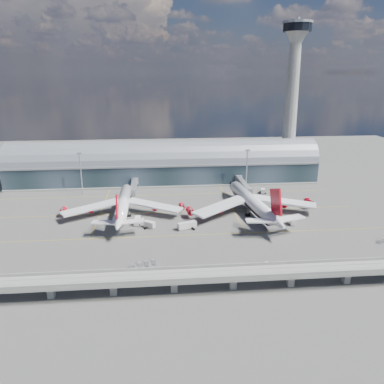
{
  "coord_description": "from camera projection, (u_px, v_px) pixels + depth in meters",
  "views": [
    {
      "loc": [
        -4.01,
        -164.46,
        70.07
      ],
      "look_at": [
        11.99,
        10.0,
        14.0
      ],
      "focal_mm": 35.0,
      "sensor_mm": 36.0,
      "label": 1
    }
  ],
  "objects": [
    {
      "name": "service_truck_5",
      "position": [
        124.0,
        200.0,
        211.23
      ],
      "size": [
        5.52,
        4.57,
        2.55
      ],
      "rotation": [
        0.0,
        0.0,
        0.99
      ],
      "color": "beige",
      "rests_on": "ground"
    },
    {
      "name": "jet_bridge_right",
      "position": [
        243.0,
        184.0,
        228.75
      ],
      "size": [
        4.4,
        32.0,
        7.25
      ],
      "color": "gray",
      "rests_on": "ground"
    },
    {
      "name": "taxi_lines",
      "position": [
        167.0,
        211.0,
        198.65
      ],
      "size": [
        200.0,
        80.12,
        0.01
      ],
      "color": "gold",
      "rests_on": "ground"
    },
    {
      "name": "ground",
      "position": [
        169.0,
        227.0,
        177.68
      ],
      "size": [
        500.0,
        500.0,
        0.0
      ],
      "primitive_type": "plane",
      "color": "#474744",
      "rests_on": "ground"
    },
    {
      "name": "cargo_train_2",
      "position": [
        383.0,
        240.0,
        161.99
      ],
      "size": [
        6.49,
        3.81,
        1.45
      ],
      "rotation": [
        0.0,
        0.0,
        1.16
      ],
      "color": "gray",
      "rests_on": "ground"
    },
    {
      "name": "floodlight_mast_right",
      "position": [
        247.0,
        169.0,
        230.04
      ],
      "size": [
        3.0,
        0.7,
        25.7
      ],
      "color": "gray",
      "rests_on": "ground"
    },
    {
      "name": "service_truck_3",
      "position": [
        291.0,
        221.0,
        181.12
      ],
      "size": [
        2.81,
        6.63,
        3.19
      ],
      "rotation": [
        0.0,
        0.0,
        -0.01
      ],
      "color": "beige",
      "rests_on": "ground"
    },
    {
      "name": "jet_bridge_left",
      "position": [
        134.0,
        186.0,
        224.81
      ],
      "size": [
        4.4,
        28.0,
        7.25
      ],
      "color": "gray",
      "rests_on": "ground"
    },
    {
      "name": "guideway",
      "position": [
        174.0,
        277.0,
        123.91
      ],
      "size": [
        220.0,
        8.5,
        7.2
      ],
      "color": "gray",
      "rests_on": "ground"
    },
    {
      "name": "floodlight_mast_left",
      "position": [
        81.0,
        172.0,
        221.34
      ],
      "size": [
        3.0,
        0.7,
        25.7
      ],
      "color": "gray",
      "rests_on": "ground"
    },
    {
      "name": "service_truck_0",
      "position": [
        137.0,
        221.0,
        180.88
      ],
      "size": [
        3.03,
        7.48,
        3.03
      ],
      "rotation": [
        0.0,
        0.0,
        -0.08
      ],
      "color": "beige",
      "rests_on": "ground"
    },
    {
      "name": "cargo_train_0",
      "position": [
        144.0,
        264.0,
        141.19
      ],
      "size": [
        10.61,
        5.52,
        1.79
      ],
      "rotation": [
        0.0,
        0.0,
        1.19
      ],
      "color": "gray",
      "rests_on": "ground"
    },
    {
      "name": "terminal",
      "position": [
        165.0,
        165.0,
        248.19
      ],
      "size": [
        200.0,
        30.0,
        28.0
      ],
      "color": "#1E2B32",
      "rests_on": "ground"
    },
    {
      "name": "airliner_right",
      "position": [
        253.0,
        203.0,
        192.66
      ],
      "size": [
        69.2,
        72.37,
        22.96
      ],
      "rotation": [
        0.0,
        0.0,
        0.12
      ],
      "color": "white",
      "rests_on": "ground"
    },
    {
      "name": "service_truck_4",
      "position": [
        263.0,
        191.0,
        227.03
      ],
      "size": [
        3.5,
        5.22,
        2.78
      ],
      "rotation": [
        0.0,
        0.0,
        -0.3
      ],
      "color": "beige",
      "rests_on": "ground"
    },
    {
      "name": "airliner_left",
      "position": [
        123.0,
        205.0,
        190.15
      ],
      "size": [
        63.29,
        66.44,
        20.3
      ],
      "rotation": [
        0.0,
        0.0,
        0.01
      ],
      "color": "white",
      "rests_on": "ground"
    },
    {
      "name": "control_tower",
      "position": [
        291.0,
        102.0,
        248.06
      ],
      "size": [
        19.0,
        19.0,
        103.0
      ],
      "color": "gray",
      "rests_on": "ground"
    },
    {
      "name": "service_truck_2",
      "position": [
        187.0,
        225.0,
        175.3
      ],
      "size": [
        9.39,
        5.89,
        3.29
      ],
      "rotation": [
        0.0,
        0.0,
        1.96
      ],
      "color": "beige",
      "rests_on": "ground"
    },
    {
      "name": "service_truck_1",
      "position": [
        149.0,
        225.0,
        176.45
      ],
      "size": [
        5.89,
        5.14,
        3.15
      ],
      "rotation": [
        0.0,
        0.0,
        0.97
      ],
      "color": "beige",
      "rests_on": "ground"
    },
    {
      "name": "cargo_train_1",
      "position": [
        280.0,
        266.0,
        140.07
      ],
      "size": [
        11.3,
        6.31,
        1.56
      ],
      "rotation": [
        0.0,
        0.0,
        2.01
      ],
      "color": "gray",
      "rests_on": "ground"
    }
  ]
}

